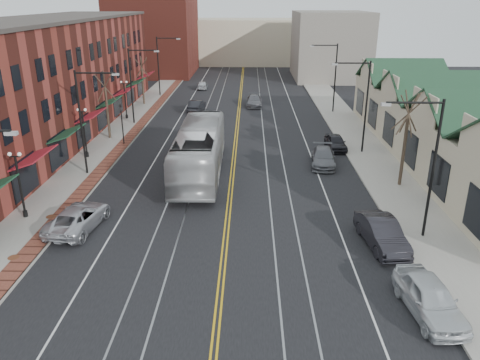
{
  "coord_description": "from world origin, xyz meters",
  "views": [
    {
      "loc": [
        1.34,
        -18.45,
        13.05
      ],
      "look_at": [
        0.75,
        9.91,
        2.0
      ],
      "focal_mm": 35.0,
      "sensor_mm": 36.0,
      "label": 1
    }
  ],
  "objects_px": {
    "parked_suv": "(78,218)",
    "parked_car_c": "(323,157)",
    "transit_bus": "(199,150)",
    "parked_car_b": "(382,233)",
    "parked_car_a": "(430,298)",
    "parked_car_d": "(336,142)"
  },
  "relations": [
    {
      "from": "transit_bus",
      "to": "parked_car_d",
      "type": "bearing_deg",
      "value": -151.19
    },
    {
      "from": "parked_car_a",
      "to": "parked_car_c",
      "type": "distance_m",
      "value": 19.81
    },
    {
      "from": "parked_suv",
      "to": "parked_car_d",
      "type": "bearing_deg",
      "value": -130.4
    },
    {
      "from": "parked_car_a",
      "to": "transit_bus",
      "type": "bearing_deg",
      "value": 117.93
    },
    {
      "from": "parked_suv",
      "to": "parked_car_c",
      "type": "relative_size",
      "value": 1.09
    },
    {
      "from": "parked_suv",
      "to": "parked_car_c",
      "type": "distance_m",
      "value": 20.3
    },
    {
      "from": "parked_suv",
      "to": "parked_car_c",
      "type": "xyz_separation_m",
      "value": [
        16.46,
        11.89,
        -0.03
      ]
    },
    {
      "from": "parked_car_d",
      "to": "parked_suv",
      "type": "bearing_deg",
      "value": -141.31
    },
    {
      "from": "transit_bus",
      "to": "parked_car_b",
      "type": "height_order",
      "value": "transit_bus"
    },
    {
      "from": "transit_bus",
      "to": "parked_car_c",
      "type": "distance_m",
      "value": 10.38
    },
    {
      "from": "parked_suv",
      "to": "parked_car_d",
      "type": "height_order",
      "value": "parked_suv"
    },
    {
      "from": "transit_bus",
      "to": "parked_suv",
      "type": "height_order",
      "value": "transit_bus"
    },
    {
      "from": "parked_car_b",
      "to": "parked_car_c",
      "type": "bearing_deg",
      "value": 88.36
    },
    {
      "from": "transit_bus",
      "to": "parked_car_d",
      "type": "height_order",
      "value": "transit_bus"
    },
    {
      "from": "parked_car_a",
      "to": "parked_car_c",
      "type": "relative_size",
      "value": 0.98
    },
    {
      "from": "parked_car_c",
      "to": "parked_car_b",
      "type": "bearing_deg",
      "value": -78.26
    },
    {
      "from": "parked_car_c",
      "to": "parked_car_d",
      "type": "xyz_separation_m",
      "value": [
        1.8,
        4.48,
        -0.02
      ]
    },
    {
      "from": "transit_bus",
      "to": "parked_car_d",
      "type": "relative_size",
      "value": 3.53
    },
    {
      "from": "transit_bus",
      "to": "parked_car_a",
      "type": "xyz_separation_m",
      "value": [
        11.88,
        -17.54,
        -1.14
      ]
    },
    {
      "from": "parked_car_c",
      "to": "parked_suv",
      "type": "bearing_deg",
      "value": -137.81
    },
    {
      "from": "parked_suv",
      "to": "parked_car_a",
      "type": "height_order",
      "value": "parked_car_a"
    },
    {
      "from": "transit_bus",
      "to": "parked_car_b",
      "type": "distance_m",
      "value": 16.19
    }
  ]
}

